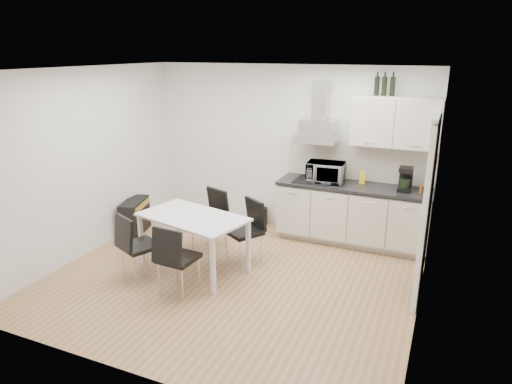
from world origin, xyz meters
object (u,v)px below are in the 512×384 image
Objects in this scene: chair_far_right at (244,233)px; floor_speaker at (262,216)px; dining_table at (193,222)px; kitchenette at (357,190)px; guitar_amp at (135,217)px; chair_near_right at (178,259)px; chair_far_left at (208,220)px; chair_near_left at (140,246)px.

chair_far_right reaches higher than floor_speaker.
dining_table reaches higher than floor_speaker.
kitchenette is 3.48m from guitar_amp.
kitchenette is 2.47m from dining_table.
chair_far_right is 1.26× the size of guitar_amp.
chair_near_right reaches higher than dining_table.
kitchenette is 9.09× the size of floor_speaker.
chair_far_left is 0.70m from chair_far_right.
chair_near_left reaches higher than guitar_amp.
chair_near_right reaches higher than floor_speaker.
kitchenette is at bearing 57.03° from dining_table.
chair_near_left is (-2.26, -2.21, -0.39)m from kitchenette.
chair_far_right is 1.37m from chair_near_left.
guitar_amp is at bearing 145.64° from chair_near_right.
guitar_amp is (-1.38, 0.07, -0.17)m from chair_far_left.
kitchenette is at bearing 68.86° from chair_near_left.
guitar_amp is at bearing -163.10° from kitchenette.
floor_speaker is (1.71, 1.16, -0.13)m from guitar_amp.
kitchenette is 2.86× the size of chair_far_right.
chair_far_left reaches higher than guitar_amp.
floor_speaker is at bearing 97.15° from dining_table.
floor_speaker is at bearing 98.53° from chair_near_left.
kitchenette is 3.18m from chair_near_left.
dining_table is at bearing 107.86° from chair_near_right.
guitar_amp is at bearing 16.90° from chair_far_left.
chair_far_left is at bearing -127.76° from floor_speaker.
chair_far_left is (-1.91, -1.06, -0.39)m from kitchenette.
chair_near_left is at bearing 92.72° from chair_far_left.
dining_table is at bearing 70.55° from chair_far_right.
chair_near_left reaches higher than dining_table.
chair_far_right is at bearing -134.31° from kitchenette.
chair_near_left is 0.64m from chair_near_right.
chair_near_right is at bearing -113.71° from floor_speaker.
chair_near_right is (-0.38, -1.04, 0.00)m from chair_far_right.
guitar_amp is (-1.51, 0.71, -0.40)m from dining_table.
chair_far_left is at bearing 97.62° from chair_near_left.
floor_speaker is at bearing -85.52° from chair_far_left.
chair_far_left is 1.00× the size of chair_near_left.
kitchenette is at bearing -102.95° from chair_far_right.
chair_far_left reaches higher than floor_speaker.
dining_table is (-1.77, -1.71, -0.16)m from kitchenette.
chair_near_right is at bearing 122.50° from chair_far_left.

